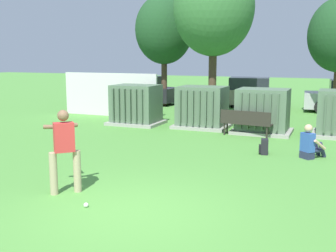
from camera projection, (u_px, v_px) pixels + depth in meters
name	position (u px, v px, depth m)	size (l,w,h in m)	color
ground_plane	(129.00, 213.00, 7.53)	(96.00, 96.00, 0.00)	#51933D
fence_panel	(110.00, 95.00, 19.39)	(4.80, 0.12, 2.00)	silver
transformer_west	(136.00, 105.00, 17.07)	(2.10, 1.70, 1.62)	#9E9B93
transformer_mid_west	(202.00, 108.00, 16.27)	(2.10, 1.70, 1.62)	#9E9B93
transformer_mid_east	(263.00, 112.00, 15.13)	(2.10, 1.70, 1.62)	#9E9B93
park_bench	(246.00, 121.00, 14.49)	(1.83, 0.58, 0.92)	#2D2823
batter	(64.00, 146.00, 8.50)	(1.31, 1.33, 1.74)	tan
sports_ball	(86.00, 205.00, 7.79)	(0.09, 0.09, 0.09)	white
seated_spectator	(310.00, 145.00, 11.45)	(0.72, 0.76, 0.96)	#282D4C
backpack	(264.00, 147.00, 11.95)	(0.31, 0.35, 0.44)	black
tree_left	(164.00, 30.00, 22.86)	(3.20, 3.20, 6.12)	#4C3828
tree_center_left	(214.00, 8.00, 19.43)	(3.81, 3.81, 7.29)	#4C3828
parked_car_leftmost	(143.00, 91.00, 24.33)	(4.37, 2.29, 1.62)	black
parked_car_left_of_center	(247.00, 93.00, 22.81)	(4.39, 2.35, 1.62)	gray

